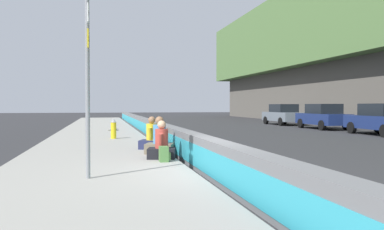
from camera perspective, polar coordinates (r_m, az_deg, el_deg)
The scene contains 12 objects.
ground_plane at distance 8.94m, azimuth 3.33°, elevation -9.02°, with size 160.00×160.00×0.00m, color #2B2B2D.
sidewalk_strip at distance 8.58m, azimuth -14.14°, elevation -9.02°, with size 80.00×4.40×0.14m, color gray.
jersey_barrier at distance 8.87m, azimuth 3.31°, elevation -6.33°, with size 76.00×0.45×0.85m.
route_sign_post at distance 8.25m, azimuth -14.81°, elevation 5.49°, with size 0.44×0.09×3.60m.
fire_hydrant at distance 17.82m, azimuth -11.25°, elevation -1.92°, with size 0.26×0.46×0.88m.
seated_person_foreground at distance 11.06m, azimuth -4.40°, elevation -4.55°, with size 0.80×0.89×1.06m.
seated_person_middle at distance 12.18m, azimuth -4.71°, elevation -3.87°, with size 0.92×1.00×1.14m.
seated_person_rear at distance 13.51m, azimuth -5.81°, elevation -3.41°, with size 0.90×0.97×1.10m.
backpack at distance 10.43m, azimuth -4.04°, elevation -5.66°, with size 0.32×0.28×0.40m.
parked_car_third at distance 23.66m, azimuth 25.73°, elevation -0.55°, with size 4.56×2.07×1.71m.
parked_car_fourth at distance 28.29m, azimuth 18.35°, elevation -0.18°, with size 4.54×2.02×1.71m.
parked_car_midline at distance 33.42m, azimuth 12.99°, elevation 0.09°, with size 4.51×1.97×1.71m.
Camera 1 is at (-8.44, 2.45, 1.62)m, focal length 36.99 mm.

